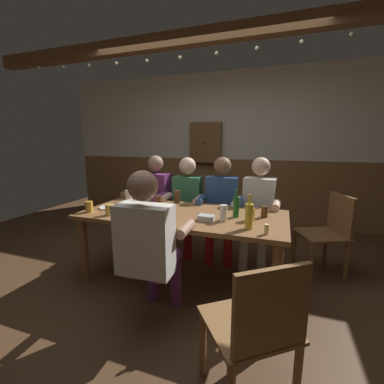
{
  "coord_description": "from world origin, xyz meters",
  "views": [
    {
      "loc": [
        0.92,
        -2.17,
        1.43
      ],
      "look_at": [
        0.0,
        0.43,
        0.88
      ],
      "focal_mm": 24.1,
      "sensor_mm": 36.0,
      "label": 1
    }
  ],
  "objects_px": {
    "pint_glass_6": "(89,207)",
    "pint_glass_2": "(158,202)",
    "dining_table": "(183,221)",
    "person_0": "(154,197)",
    "bottle_1": "(249,216)",
    "pint_glass_8": "(177,197)",
    "pint_glass_7": "(264,212)",
    "person_3": "(258,206)",
    "plate_0": "(110,207)",
    "pint_glass_0": "(224,213)",
    "pint_glass_3": "(109,210)",
    "condiment_caddy": "(206,218)",
    "person_1": "(186,201)",
    "chair_empty_near_right": "(256,330)",
    "person_2": "(221,203)",
    "pint_glass_4": "(130,206)",
    "wall_dart_cabinet": "(206,143)",
    "pint_glass_5": "(250,214)",
    "table_candle": "(266,229)",
    "pint_glass_1": "(129,196)",
    "bottle_0": "(236,206)",
    "chair_empty_near_left": "(328,232)"
  },
  "relations": [
    {
      "from": "dining_table",
      "to": "person_3",
      "type": "distance_m",
      "value": 0.96
    },
    {
      "from": "person_0",
      "to": "pint_glass_2",
      "type": "distance_m",
      "value": 0.72
    },
    {
      "from": "table_candle",
      "to": "pint_glass_1",
      "type": "height_order",
      "value": "pint_glass_1"
    },
    {
      "from": "condiment_caddy",
      "to": "pint_glass_3",
      "type": "bearing_deg",
      "value": -171.07
    },
    {
      "from": "person_0",
      "to": "pint_glass_2",
      "type": "height_order",
      "value": "person_0"
    },
    {
      "from": "person_0",
      "to": "pint_glass_1",
      "type": "height_order",
      "value": "person_0"
    },
    {
      "from": "plate_0",
      "to": "pint_glass_2",
      "type": "xyz_separation_m",
      "value": [
        0.49,
        0.17,
        0.06
      ]
    },
    {
      "from": "person_2",
      "to": "bottle_0",
      "type": "bearing_deg",
      "value": 105.86
    },
    {
      "from": "pint_glass_5",
      "to": "pint_glass_8",
      "type": "height_order",
      "value": "pint_glass_8"
    },
    {
      "from": "pint_glass_2",
      "to": "pint_glass_1",
      "type": "bearing_deg",
      "value": 164.77
    },
    {
      "from": "chair_empty_near_right",
      "to": "pint_glass_8",
      "type": "xyz_separation_m",
      "value": [
        -1.05,
        1.48,
        0.32
      ]
    },
    {
      "from": "chair_empty_near_right",
      "to": "table_candle",
      "type": "relative_size",
      "value": 11.0
    },
    {
      "from": "pint_glass_4",
      "to": "pint_glass_8",
      "type": "height_order",
      "value": "pint_glass_8"
    },
    {
      "from": "pint_glass_3",
      "to": "pint_glass_6",
      "type": "xyz_separation_m",
      "value": [
        -0.26,
        0.03,
        0.0
      ]
    },
    {
      "from": "pint_glass_0",
      "to": "pint_glass_6",
      "type": "relative_size",
      "value": 1.34
    },
    {
      "from": "pint_glass_2",
      "to": "pint_glass_8",
      "type": "relative_size",
      "value": 0.89
    },
    {
      "from": "pint_glass_4",
      "to": "pint_glass_7",
      "type": "bearing_deg",
      "value": 12.58
    },
    {
      "from": "dining_table",
      "to": "person_0",
      "type": "distance_m",
      "value": 0.98
    },
    {
      "from": "condiment_caddy",
      "to": "person_1",
      "type": "bearing_deg",
      "value": 121.29
    },
    {
      "from": "person_3",
      "to": "pint_glass_8",
      "type": "height_order",
      "value": "person_3"
    },
    {
      "from": "pint_glass_4",
      "to": "wall_dart_cabinet",
      "type": "bearing_deg",
      "value": 87.58
    },
    {
      "from": "dining_table",
      "to": "plate_0",
      "type": "distance_m",
      "value": 0.82
    },
    {
      "from": "pint_glass_6",
      "to": "pint_glass_2",
      "type": "bearing_deg",
      "value": 32.78
    },
    {
      "from": "bottle_0",
      "to": "pint_glass_7",
      "type": "xyz_separation_m",
      "value": [
        0.25,
        0.09,
        -0.05
      ]
    },
    {
      "from": "person_1",
      "to": "pint_glass_2",
      "type": "distance_m",
      "value": 0.61
    },
    {
      "from": "person_2",
      "to": "plate_0",
      "type": "xyz_separation_m",
      "value": [
        -1.05,
        -0.77,
        0.05
      ]
    },
    {
      "from": "person_1",
      "to": "bottle_1",
      "type": "height_order",
      "value": "person_1"
    },
    {
      "from": "dining_table",
      "to": "plate_0",
      "type": "relative_size",
      "value": 8.94
    },
    {
      "from": "pint_glass_7",
      "to": "chair_empty_near_left",
      "type": "bearing_deg",
      "value": 38.78
    },
    {
      "from": "bottle_1",
      "to": "pint_glass_8",
      "type": "height_order",
      "value": "bottle_1"
    },
    {
      "from": "pint_glass_0",
      "to": "wall_dart_cabinet",
      "type": "bearing_deg",
      "value": 110.35
    },
    {
      "from": "pint_glass_6",
      "to": "pint_glass_7",
      "type": "height_order",
      "value": "pint_glass_6"
    },
    {
      "from": "pint_glass_0",
      "to": "pint_glass_3",
      "type": "distance_m",
      "value": 1.1
    },
    {
      "from": "dining_table",
      "to": "pint_glass_4",
      "type": "distance_m",
      "value": 0.55
    },
    {
      "from": "chair_empty_near_right",
      "to": "pint_glass_5",
      "type": "bearing_deg",
      "value": 61.95
    },
    {
      "from": "table_candle",
      "to": "pint_glass_2",
      "type": "height_order",
      "value": "pint_glass_2"
    },
    {
      "from": "chair_empty_near_right",
      "to": "pint_glass_5",
      "type": "xyz_separation_m",
      "value": [
        -0.17,
        1.08,
        0.31
      ]
    },
    {
      "from": "person_3",
      "to": "condiment_caddy",
      "type": "relative_size",
      "value": 8.92
    },
    {
      "from": "person_3",
      "to": "plate_0",
      "type": "xyz_separation_m",
      "value": [
        -1.49,
        -0.76,
        0.05
      ]
    },
    {
      "from": "person_3",
      "to": "pint_glass_6",
      "type": "distance_m",
      "value": 1.86
    },
    {
      "from": "person_0",
      "to": "chair_empty_near_right",
      "type": "bearing_deg",
      "value": 138.21
    },
    {
      "from": "table_candle",
      "to": "pint_glass_3",
      "type": "distance_m",
      "value": 1.47
    },
    {
      "from": "person_2",
      "to": "pint_glass_0",
      "type": "relative_size",
      "value": 8.34
    },
    {
      "from": "pint_glass_2",
      "to": "pint_glass_7",
      "type": "bearing_deg",
      "value": 1.66
    },
    {
      "from": "bottle_0",
      "to": "pint_glass_5",
      "type": "bearing_deg",
      "value": -26.05
    },
    {
      "from": "pint_glass_4",
      "to": "pint_glass_6",
      "type": "height_order",
      "value": "pint_glass_4"
    },
    {
      "from": "person_0",
      "to": "person_1",
      "type": "relative_size",
      "value": 1.01
    },
    {
      "from": "chair_empty_near_right",
      "to": "person_3",
      "type": "bearing_deg",
      "value": 58.1
    },
    {
      "from": "person_1",
      "to": "pint_glass_6",
      "type": "relative_size",
      "value": 11.07
    },
    {
      "from": "pint_glass_8",
      "to": "plate_0",
      "type": "bearing_deg",
      "value": -143.18
    }
  ]
}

